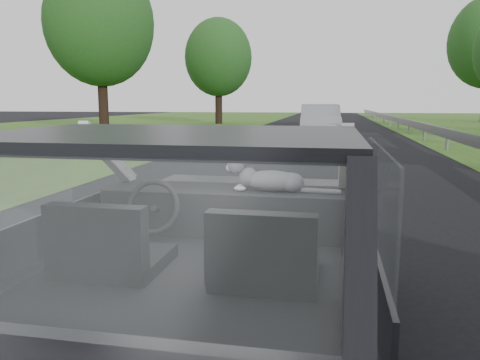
% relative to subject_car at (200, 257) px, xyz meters
% --- Properties ---
extents(subject_car, '(1.80, 4.00, 1.45)m').
position_rel_subject_car_xyz_m(subject_car, '(0.00, 0.00, 0.00)').
color(subject_car, black).
rests_on(subject_car, ground).
extents(dashboard, '(1.58, 0.45, 0.30)m').
position_rel_subject_car_xyz_m(dashboard, '(0.00, 0.62, 0.12)').
color(dashboard, black).
rests_on(dashboard, subject_car).
extents(driver_seat, '(0.50, 0.72, 0.42)m').
position_rel_subject_car_xyz_m(driver_seat, '(-0.40, -0.29, 0.16)').
color(driver_seat, black).
rests_on(driver_seat, subject_car).
extents(passenger_seat, '(0.50, 0.72, 0.42)m').
position_rel_subject_car_xyz_m(passenger_seat, '(0.40, -0.29, 0.16)').
color(passenger_seat, black).
rests_on(passenger_seat, subject_car).
extents(steering_wheel, '(0.36, 0.36, 0.04)m').
position_rel_subject_car_xyz_m(steering_wheel, '(-0.40, 0.33, 0.20)').
color(steering_wheel, black).
rests_on(steering_wheel, dashboard).
extents(cat, '(0.53, 0.17, 0.24)m').
position_rel_subject_car_xyz_m(cat, '(0.32, 0.58, 0.35)').
color(cat, gray).
rests_on(cat, dashboard).
extents(other_car, '(2.00, 4.61, 1.49)m').
position_rel_subject_car_xyz_m(other_car, '(0.18, 17.54, 0.02)').
color(other_car, silver).
rests_on(other_car, ground).
extents(tree_5, '(7.60, 7.60, 8.90)m').
position_rel_subject_car_xyz_m(tree_5, '(-11.88, 22.00, 3.73)').
color(tree_5, '#21431E').
rests_on(tree_5, ground).
extents(tree_6, '(6.20, 6.20, 7.30)m').
position_rel_subject_car_xyz_m(tree_6, '(-7.51, 31.18, 2.93)').
color(tree_6, '#21431E').
rests_on(tree_6, ground).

